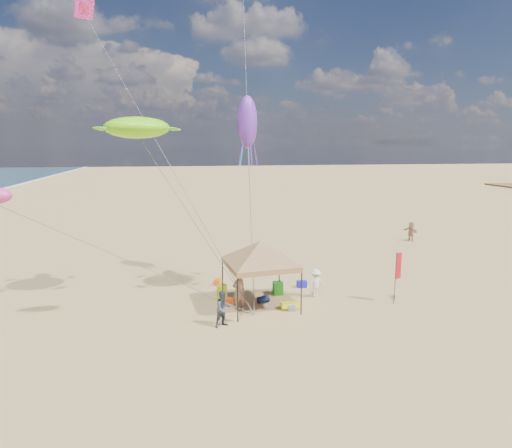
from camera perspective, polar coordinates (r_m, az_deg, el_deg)
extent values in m
plane|color=tan|center=(21.59, 1.34, -11.93)|extent=(280.00, 280.00, 0.00)
cylinder|color=black|center=(23.81, -4.24, -7.13)|extent=(0.06, 0.06, 2.09)
cylinder|color=black|center=(24.65, 2.95, -6.51)|extent=(0.06, 0.06, 2.09)
cylinder|color=black|center=(20.91, -2.34, -9.61)|extent=(0.06, 0.06, 2.09)
cylinder|color=black|center=(21.86, 5.76, -8.77)|extent=(0.06, 0.06, 2.09)
cube|color=olive|center=(22.41, 0.54, -5.09)|extent=(3.62, 3.62, 0.25)
pyramid|color=olive|center=(22.13, 0.54, -2.16)|extent=(6.30, 6.30, 1.05)
cylinder|color=black|center=(24.10, 17.20, -6.58)|extent=(0.04, 0.04, 2.73)
cube|color=red|center=(24.08, 17.59, -5.06)|extent=(0.37, 0.18, 1.36)
cube|color=#C7430F|center=(23.23, -3.58, -9.81)|extent=(0.54, 0.38, 0.38)
cube|color=#1916BA|center=(26.08, 5.83, -7.57)|extent=(0.54, 0.38, 0.38)
cylinder|color=#0E173E|center=(23.57, 0.93, -9.51)|extent=(0.69, 0.54, 0.36)
cylinder|color=#F05C0D|center=(26.52, -4.91, -7.27)|extent=(0.54, 0.69, 0.36)
cube|color=#1C7F17|center=(24.78, 2.78, -8.11)|extent=(0.50, 0.50, 0.70)
cube|color=#B1C415|center=(24.26, -4.33, -8.53)|extent=(0.50, 0.50, 0.70)
cube|color=slate|center=(22.59, 4.50, -10.55)|extent=(0.34, 0.30, 0.28)
cube|color=yellow|center=(22.82, 4.33, -10.17)|extent=(0.90, 0.50, 0.24)
imported|color=tan|center=(22.49, -2.20, -8.44)|extent=(0.81, 0.67, 1.89)
imported|color=#3B4350|center=(20.54, -4.14, -10.65)|extent=(1.01, 0.94, 1.67)
imported|color=white|center=(24.41, 7.52, -7.44)|extent=(1.10, 0.80, 1.54)
imported|color=#AF7B5D|center=(39.93, 19.00, -0.88)|extent=(0.97, 1.59, 1.63)
ellipsoid|color=#7AF60D|center=(22.75, -14.83, 11.70)|extent=(3.26, 2.67, 1.04)
ellipsoid|color=purple|center=(26.30, -1.10, 12.76)|extent=(1.29, 1.29, 2.96)
cube|color=#FF34B3|center=(32.74, -20.92, 24.09)|extent=(1.29, 1.09, 1.09)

